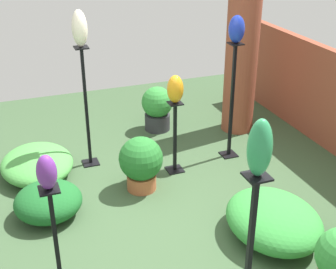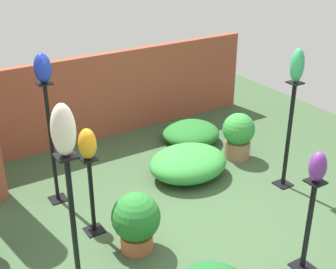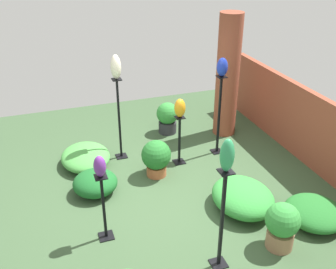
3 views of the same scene
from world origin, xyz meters
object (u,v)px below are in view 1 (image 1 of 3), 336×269
Objects in this scene: pedestal_violet at (56,245)px; potted_plant_mid_left at (157,107)px; art_vase_ivory at (80,28)px; art_vase_violet at (47,172)px; pedestal_amber at (175,141)px; art_vase_amber at (175,89)px; potted_plant_near_pillar at (141,162)px; pedestal_ivory at (87,113)px; brick_pillar at (242,48)px; pedestal_cobalt at (232,106)px; art_vase_cobalt at (237,29)px; art_vase_jade at (260,148)px; pedestal_jade at (248,265)px.

potted_plant_mid_left is at bearing 146.00° from pedestal_violet.
potted_plant_mid_left is at bearing 120.41° from art_vase_ivory.
pedestal_amber is at bearing 132.60° from art_vase_violet.
potted_plant_near_pillar is (0.25, -0.51, -0.72)m from art_vase_amber.
pedestal_ivory reaches higher than art_vase_violet.
art_vase_ivory is 1.90m from potted_plant_mid_left.
brick_pillar reaches higher than pedestal_cobalt.
art_vase_cobalt reaches higher than pedestal_violet.
pedestal_ivory is at bearing -119.84° from art_vase_amber.
pedestal_ivory is at bearing -103.44° from pedestal_cobalt.
pedestal_amber is 0.57m from potted_plant_near_pillar.
art_vase_amber is (0.54, 0.94, 0.37)m from pedestal_ivory.
potted_plant_mid_left is (-2.70, 1.82, -0.10)m from pedestal_violet.
art_vase_amber is at bearing 132.60° from art_vase_violet.
art_vase_jade is 3.90m from potted_plant_mid_left.
pedestal_ivory is 2.19m from art_vase_violet.
art_vase_cobalt reaches higher than potted_plant_mid_left.
pedestal_violet is 1.53× the size of potted_plant_near_pillar.
brick_pillar is 3.81m from pedestal_violet.
art_vase_ivory is at bearing -169.61° from art_vase_jade.
brick_pillar is 2.46× the size of pedestal_violet.
art_vase_cobalt is 0.51× the size of potted_plant_near_pillar.
potted_plant_near_pillar is at bearing 138.00° from pedestal_violet.
pedestal_amber is 2.33m from art_vase_violet.
pedestal_jade is 3.71m from potted_plant_mid_left.
potted_plant_mid_left is (-0.67, 1.13, -1.38)m from art_vase_ivory.
brick_pillar reaches higher than pedestal_jade.
pedestal_amber is at bearing 60.16° from pedestal_ivory.
art_vase_amber is 0.83× the size of art_vase_jade.
art_vase_jade is at bearing -9.07° from pedestal_amber.
art_vase_amber reaches higher than potted_plant_near_pillar.
pedestal_ivory is at bearing -119.84° from pedestal_amber.
pedestal_amber is at bearing 60.16° from art_vase_ivory.
pedestal_cobalt is 4.60× the size of art_vase_cobalt.
pedestal_cobalt is 1.41m from potted_plant_near_pillar.
art_vase_violet is at bearing -47.40° from pedestal_amber.
brick_pillar is 1.54m from art_vase_amber.
potted_plant_near_pillar is at bearing 28.46° from pedestal_ivory.
pedestal_ivory is at bearing -151.54° from potted_plant_near_pillar.
pedestal_violet reaches higher than potted_plant_mid_left.
art_vase_ivory reaches higher than pedestal_jade.
pedestal_violet is 2.50m from art_vase_ivory.
art_vase_ivory is 1.26× the size of art_vase_amber.
brick_pillar is 1.62× the size of pedestal_cobalt.
pedestal_jade is at bearing -9.07° from art_vase_amber.
potted_plant_near_pillar is at bearing 138.00° from art_vase_violet.
art_vase_jade is at bearing 10.39° from pedestal_ivory.
art_vase_cobalt is at bearing 155.00° from pedestal_jade.
pedestal_ivory reaches higher than pedestal_cobalt.
pedestal_jade is 3.31× the size of art_vase_ivory.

